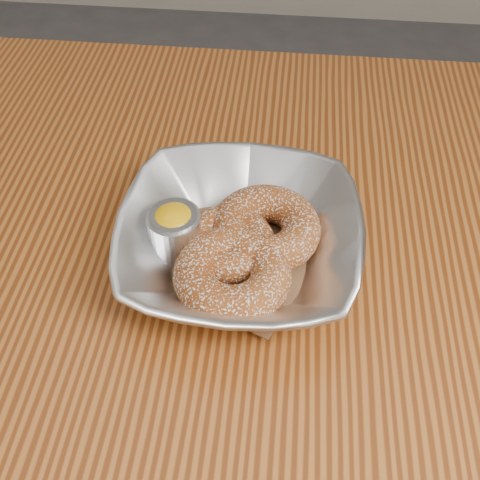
# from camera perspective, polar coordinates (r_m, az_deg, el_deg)

# --- Properties ---
(table) EXTENTS (1.20, 0.80, 0.75)m
(table) POSITION_cam_1_polar(r_m,az_deg,el_deg) (0.65, -1.70, -7.33)
(table) COLOR brown
(table) RESTS_ON ground_plane
(serving_bowl) EXTENTS (0.24, 0.24, 0.06)m
(serving_bowl) POSITION_cam_1_polar(r_m,az_deg,el_deg) (0.55, 0.00, -0.07)
(serving_bowl) COLOR silver
(serving_bowl) RESTS_ON table
(parchment) EXTENTS (0.19, 0.19, 0.00)m
(parchment) POSITION_cam_1_polar(r_m,az_deg,el_deg) (0.56, 0.00, -1.41)
(parchment) COLOR brown
(parchment) RESTS_ON table
(donut_back) EXTENTS (0.13, 0.13, 0.04)m
(donut_back) POSITION_cam_1_polar(r_m,az_deg,el_deg) (0.56, 2.61, 1.20)
(donut_back) COLOR #8D4015
(donut_back) RESTS_ON parchment
(donut_front) EXTENTS (0.15, 0.15, 0.04)m
(donut_front) POSITION_cam_1_polar(r_m,az_deg,el_deg) (0.52, -0.76, -3.54)
(donut_front) COLOR #8D4015
(donut_front) RESTS_ON parchment
(donut_extra) EXTENTS (0.11, 0.11, 0.03)m
(donut_extra) POSITION_cam_1_polar(r_m,az_deg,el_deg) (0.55, -1.26, -0.41)
(donut_extra) COLOR #8D4015
(donut_extra) RESTS_ON parchment
(ramekin) EXTENTS (0.05, 0.05, 0.06)m
(ramekin) POSITION_cam_1_polar(r_m,az_deg,el_deg) (0.55, -6.63, 1.01)
(ramekin) COLOR silver
(ramekin) RESTS_ON table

